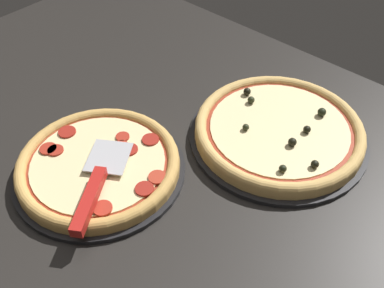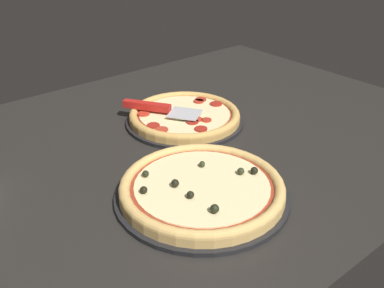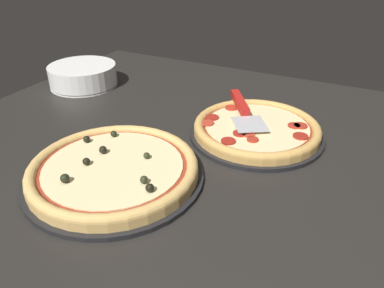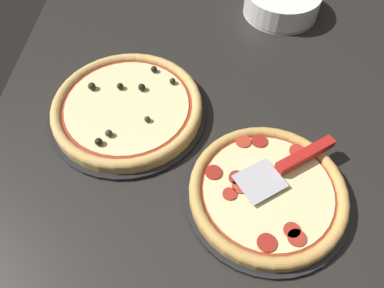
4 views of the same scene
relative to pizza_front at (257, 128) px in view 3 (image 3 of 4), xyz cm
name	(u,v)px [view 3 (image 3 of 4)]	position (x,y,z in cm)	size (l,w,h in cm)	color
ground_plane	(227,153)	(4.36, 8.42, -4.10)	(148.00, 111.28, 3.60)	black
pizza_pan_front	(256,134)	(-0.01, -0.02, -1.80)	(33.64, 33.64, 1.00)	black
pizza_front	(257,128)	(0.00, 0.00, 0.00)	(31.62, 31.62, 2.74)	tan
pizza_pan_back	(115,177)	(20.54, 31.41, -1.80)	(37.43, 37.43, 1.00)	black
pizza_back	(114,168)	(20.54, 31.42, 0.25)	(35.19, 35.19, 4.13)	#DBAD60
serving_spatula	(242,106)	(6.30, -5.86, 2.26)	(16.58, 21.74, 2.00)	#B7B7BC
plate_stack	(83,75)	(62.81, -8.00, 1.20)	(21.96, 21.96, 7.00)	white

